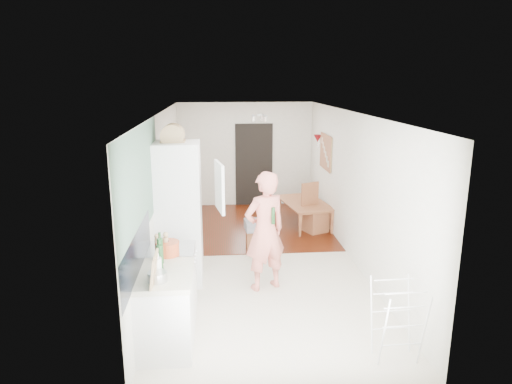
{
  "coord_description": "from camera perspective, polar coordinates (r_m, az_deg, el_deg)",
  "views": [
    {
      "loc": [
        -0.68,
        -7.36,
        3.04
      ],
      "look_at": [
        -0.03,
        0.2,
        1.14
      ],
      "focal_mm": 32.0,
      "sensor_mm": 36.0,
      "label": 1
    }
  ],
  "objects": [
    {
      "name": "sage_wall_panel",
      "position": [
        5.57,
        -14.19,
        1.27
      ],
      "size": [
        0.02,
        3.0,
        1.3
      ],
      "primitive_type": "cube",
      "color": "slate",
      "rests_on": "room_shell"
    },
    {
      "name": "pinboard",
      "position": [
        9.65,
        8.74,
        4.97
      ],
      "size": [
        0.03,
        0.9,
        0.7
      ],
      "primitive_type": "cube",
      "color": "tan",
      "rests_on": "room_shell"
    },
    {
      "name": "base_cabinet",
      "position": [
        5.51,
        -11.12,
        -14.52
      ],
      "size": [
        0.6,
        0.9,
        0.86
      ],
      "primitive_type": "cube",
      "color": "white",
      "rests_on": "room_shell"
    },
    {
      "name": "bottle_c",
      "position": [
        5.17,
        -12.18,
        -9.2
      ],
      "size": [
        0.11,
        0.11,
        0.22
      ],
      "primitive_type": "cylinder",
      "rotation": [
        0.0,
        0.0,
        -0.32
      ],
      "color": "silver",
      "rests_on": "worktop"
    },
    {
      "name": "dining_chair",
      "position": [
        9.27,
        7.44,
        -2.03
      ],
      "size": [
        0.55,
        0.55,
        0.99
      ],
      "primitive_type": null,
      "rotation": [
        0.0,
        0.0,
        0.43
      ],
      "color": "#9A5E35",
      "rests_on": "floor"
    },
    {
      "name": "fridge_housing",
      "position": [
        6.9,
        -9.61,
        -2.73
      ],
      "size": [
        0.66,
        0.66,
        2.15
      ],
      "primitive_type": "cube",
      "color": "white",
      "rests_on": "room_shell"
    },
    {
      "name": "held_bottle",
      "position": [
        6.46,
        2.15,
        -2.98
      ],
      "size": [
        0.05,
        0.05,
        0.24
      ],
      "primitive_type": "cylinder",
      "color": "#1A421B",
      "rests_on": "person"
    },
    {
      "name": "bottle_b",
      "position": [
        5.51,
        -11.87,
        -7.21
      ],
      "size": [
        0.09,
        0.09,
        0.31
      ],
      "primitive_type": "cylinder",
      "rotation": [
        0.0,
        0.0,
        -0.33
      ],
      "color": "#1A421B",
      "rests_on": "worktop"
    },
    {
      "name": "dining_table",
      "position": [
        9.72,
        6.21,
        -2.92
      ],
      "size": [
        0.9,
        1.36,
        0.44
      ],
      "primitive_type": "imported",
      "rotation": [
        0.0,
        0.0,
        1.74
      ],
      "color": "#9A5E35",
      "rests_on": "floor"
    },
    {
      "name": "fridge_door",
      "position": [
        6.46,
        -4.59,
        0.65
      ],
      "size": [
        0.14,
        0.56,
        0.7
      ],
      "primitive_type": "cube",
      "rotation": [
        0.0,
        0.0,
        -1.4
      ],
      "color": "white",
      "rests_on": "room_shell"
    },
    {
      "name": "pinboard_frame",
      "position": [
        9.65,
        8.65,
        4.97
      ],
      "size": [
        0.0,
        0.94,
        0.74
      ],
      "primitive_type": "cube",
      "color": "#9A5E35",
      "rests_on": "room_shell"
    },
    {
      "name": "pepper_mill_front",
      "position": [
        5.74,
        -12.22,
        -6.77
      ],
      "size": [
        0.07,
        0.07,
        0.22
      ],
      "primitive_type": "cylinder",
      "rotation": [
        0.0,
        0.0,
        -0.12
      ],
      "color": "tan",
      "rests_on": "worktop"
    },
    {
      "name": "steel_pan",
      "position": [
        5.08,
        -12.21,
        -10.31
      ],
      "size": [
        0.23,
        0.23,
        0.1
      ],
      "primitive_type": "cylinder",
      "rotation": [
        0.0,
        0.0,
        0.11
      ],
      "color": "#B7B7B9",
      "rests_on": "worktop"
    },
    {
      "name": "stool",
      "position": [
        8.39,
        -0.22,
        -5.85
      ],
      "size": [
        0.3,
        0.3,
        0.37
      ],
      "primitive_type": null,
      "rotation": [
        0.0,
        0.0,
        0.04
      ],
      "color": "#9A5E35",
      "rests_on": "floor"
    },
    {
      "name": "doorway_recess",
      "position": [
        11.07,
        -0.25,
        3.39
      ],
      "size": [
        0.9,
        0.04,
        2.0
      ],
      "primitive_type": "cube",
      "color": "black",
      "rests_on": "room_shell"
    },
    {
      "name": "bottle_a",
      "position": [
        5.33,
        -11.93,
        -8.0
      ],
      "size": [
        0.07,
        0.07,
        0.3
      ],
      "primitive_type": "cylinder",
      "rotation": [
        0.0,
        0.0,
        0.01
      ],
      "color": "#1A421B",
      "rests_on": "worktop"
    },
    {
      "name": "chopping_boards",
      "position": [
        4.93,
        -12.63,
        -9.46
      ],
      "size": [
        0.11,
        0.27,
        0.36
      ],
      "primitive_type": null,
      "rotation": [
        0.0,
        0.0,
        -0.26
      ],
      "color": "tan",
      "rests_on": "worktop"
    },
    {
      "name": "drying_rack",
      "position": [
        5.41,
        17.21,
        -15.25
      ],
      "size": [
        0.47,
        0.43,
        0.9
      ],
      "primitive_type": null,
      "rotation": [
        0.0,
        0.0,
        0.03
      ],
      "color": "white",
      "rests_on": "floor"
    },
    {
      "name": "bread_bin",
      "position": [
        6.71,
        -10.36,
        6.98
      ],
      "size": [
        0.42,
        0.4,
        0.18
      ],
      "primitive_type": null,
      "rotation": [
        0.0,
        0.0,
        0.23
      ],
      "color": "tan",
      "rests_on": "fridge_housing"
    },
    {
      "name": "wall_sconce",
      "position": [
        10.24,
        7.71,
        6.65
      ],
      "size": [
        0.18,
        0.18,
        0.16
      ],
      "primitive_type": "cone",
      "color": "maroon",
      "rests_on": "room_shell"
    },
    {
      "name": "pepper_mill_back",
      "position": [
        5.74,
        -11.17,
        -6.65
      ],
      "size": [
        0.07,
        0.07,
        0.23
      ],
      "primitive_type": "cylinder",
      "rotation": [
        0.0,
        0.0,
        -0.14
      ],
      "color": "tan",
      "rests_on": "worktop"
    },
    {
      "name": "tile_splashback",
      "position": [
        5.25,
        -14.61,
        -7.54
      ],
      "size": [
        0.02,
        1.9,
        0.5
      ],
      "primitive_type": "cube",
      "color": "black",
      "rests_on": "room_shell"
    },
    {
      "name": "floor",
      "position": [
        7.99,
        0.35,
        -8.32
      ],
      "size": [
        3.2,
        7.0,
        0.01
      ],
      "primitive_type": "cube",
      "color": "beige",
      "rests_on": "ground"
    },
    {
      "name": "range_cooker",
      "position": [
        6.17,
        -10.39,
        -11.13
      ],
      "size": [
        0.6,
        0.6,
        0.88
      ],
      "primitive_type": "cube",
      "color": "white",
      "rests_on": "room_shell"
    },
    {
      "name": "room_shell",
      "position": [
        7.61,
        0.37,
        0.42
      ],
      "size": [
        3.2,
        7.0,
        2.5
      ],
      "primitive_type": null,
      "color": "silver",
      "rests_on": "ground"
    },
    {
      "name": "red_casserole",
      "position": [
        5.75,
        -10.99,
        -6.93
      ],
      "size": [
        0.32,
        0.32,
        0.17
      ],
      "primitive_type": "cylinder",
      "rotation": [
        0.0,
        0.0,
        -0.08
      ],
      "color": "#C34B24",
      "rests_on": "cooker_top"
    },
    {
      "name": "cooker_top",
      "position": [
        5.99,
        -10.59,
        -7.14
      ],
      "size": [
        0.6,
        0.6,
        0.04
      ],
      "primitive_type": "cube",
      "color": "#B7B7B9",
      "rests_on": "room_shell"
    },
    {
      "name": "wood_floor_overlay",
      "position": [
        9.72,
        -0.64,
        -4.16
      ],
      "size": [
        3.2,
        3.3,
        0.01
      ],
      "primitive_type": "cube",
      "color": "#551309",
      "rests_on": "room_shell"
    },
    {
      "name": "person",
      "position": [
        6.58,
        1.13,
        -3.61
      ],
      "size": [
        0.9,
        0.76,
        2.09
      ],
      "primitive_type": "imported",
      "rotation": [
        0.0,
        0.0,
        3.54
      ],
      "color": "#DF7969",
      "rests_on": "floor"
    },
    {
      "name": "worktop",
      "position": [
        5.31,
        -11.35,
        -10.14
      ],
      "size": [
        0.62,
        0.92,
        0.06
      ],
      "primitive_type": "cube",
      "color": "beige",
      "rests_on": "room_shell"
    },
    {
      "name": "grey_drape",
      "position": [
        8.26,
        -0.02,
        -4.16
      ],
      "size": [
        0.42,
        0.42,
        0.18
      ],
      "primitive_type": "cube",
      "rotation": [
        0.0,
        0.0,
        0.08
      ],
      "color": "gray",
      "rests_on": "stool"
    },
    {
      "name": "fridge_interior",
      "position": [
        6.76,
        -7.15,
        1.18
      ],
      "size": [
        0.02,
        0.52,
        0.66
      ],
      "primitive_type": "cube",
      "color": "white",
      "rests_on": "room_shell"
    }
  ]
}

